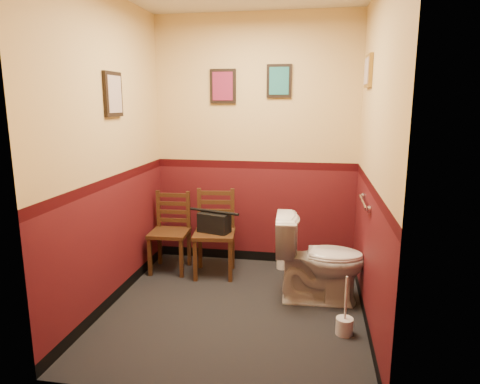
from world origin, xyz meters
The scene contains 16 objects.
floor centered at (0.00, 0.00, 0.00)m, with size 2.20×2.40×0.00m, color black.
wall_back centered at (0.00, 1.20, 1.35)m, with size 2.20×2.70×0.00m, color #511217.
wall_front centered at (0.00, -1.20, 1.35)m, with size 2.20×2.70×0.00m, color #511217.
wall_left centered at (-1.10, 0.00, 1.35)m, with size 2.40×2.70×0.00m, color #511217.
wall_right centered at (1.10, 0.00, 1.35)m, with size 2.40×2.70×0.00m, color #511217.
grab_bar centered at (1.07, 0.25, 0.95)m, with size 0.05×0.56×0.06m.
framed_print_back_a centered at (-0.35, 1.18, 1.95)m, with size 0.28×0.04×0.36m.
framed_print_back_b centered at (0.25, 1.18, 2.00)m, with size 0.26×0.04×0.34m.
framed_print_left centered at (-1.08, 0.10, 1.85)m, with size 0.04×0.30×0.38m.
framed_print_right centered at (1.08, 0.60, 2.05)m, with size 0.04×0.34×0.28m.
toilet centered at (0.72, 0.30, 0.39)m, with size 0.45×0.80×0.79m, color white.
toilet_brush centered at (0.92, -0.27, 0.08)m, with size 0.13×0.13×0.48m.
chair_left centered at (-0.85, 0.78, 0.42)m, with size 0.41×0.41×0.84m.
chair_right centered at (-0.36, 0.76, 0.45)m, with size 0.46×0.46×0.89m.
handbag centered at (-0.35, 0.72, 0.57)m, with size 0.35×0.24×0.23m.
tp_stack centered at (0.40, 1.00, 0.09)m, with size 0.25×0.13×0.22m.
Camera 1 is at (0.65, -3.41, 1.79)m, focal length 32.00 mm.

